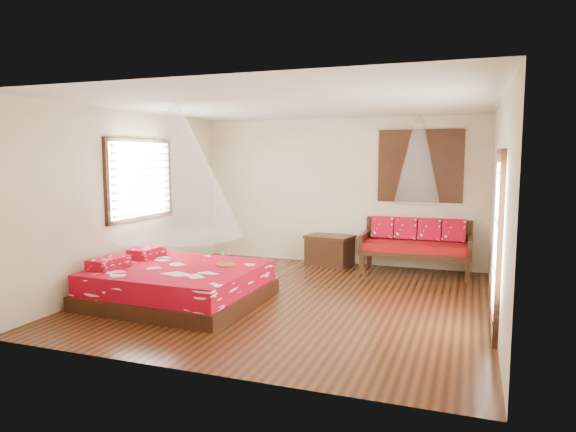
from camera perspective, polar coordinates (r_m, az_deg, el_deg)
name	(u,v)px	position (r m, az deg, el deg)	size (l,w,h in m)	color
room	(292,204)	(7.36, 0.50, 1.38)	(5.54, 5.54, 2.84)	black
bed	(178,284)	(7.62, -12.16, -7.35)	(2.33, 2.11, 0.65)	black
daybed	(416,244)	(9.47, 14.05, -2.99)	(1.89, 0.84, 0.97)	black
storage_chest	(330,250)	(9.86, 4.66, -3.80)	(0.94, 0.75, 0.58)	black
shutter_panel	(420,166)	(9.68, 14.48, 5.40)	(1.52, 0.06, 1.32)	black
window_left	(141,179)	(8.78, -16.02, 3.94)	(0.10, 1.74, 1.34)	black
glazed_door	(497,244)	(6.40, 22.21, -2.90)	(0.08, 1.02, 2.16)	black
wine_tray	(226,262)	(7.49, -6.94, -5.08)	(0.28, 0.28, 0.22)	brown
mosquito_net_main	(176,173)	(7.39, -12.32, 4.74)	(1.86, 1.86, 1.80)	white
mosquito_net_daybed	(418,161)	(9.21, 14.22, 5.97)	(0.79, 0.79, 1.50)	white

